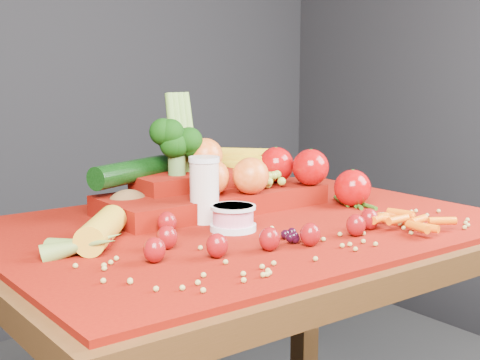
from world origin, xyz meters
TOP-DOWN VIEW (x-y plane):
  - table at (0.00, 0.00)m, footprint 1.10×0.80m
  - red_cloth at (0.00, 0.00)m, footprint 1.05×0.75m
  - milk_glass at (-0.07, 0.05)m, footprint 0.06×0.06m
  - yogurt_bowl at (-0.06, -0.04)m, footprint 0.09×0.09m
  - strawberry_scatter at (-0.12, -0.14)m, footprint 0.54×0.28m
  - dark_grape_cluster at (-0.02, -0.17)m, footprint 0.06×0.05m
  - soybean_scatter at (0.00, -0.20)m, footprint 0.84×0.24m
  - corn_ear at (-0.36, -0.01)m, footprint 0.27×0.26m
  - potato at (-0.18, 0.19)m, footprint 0.09×0.07m
  - baby_carrot_pile at (0.22, -0.25)m, footprint 0.17×0.18m
  - green_bean_pile at (0.32, -0.01)m, footprint 0.14×0.12m
  - produce_mound at (0.05, 0.15)m, footprint 0.60×0.37m

SIDE VIEW (x-z plane):
  - table at x=0.00m, z-range 0.28..1.03m
  - red_cloth at x=0.00m, z-range 0.75..0.76m
  - soybean_scatter at x=0.00m, z-range 0.76..0.77m
  - green_bean_pile at x=0.32m, z-range 0.76..0.77m
  - dark_grape_cluster at x=-0.02m, z-range 0.76..0.79m
  - baby_carrot_pile at x=0.22m, z-range 0.76..0.79m
  - corn_ear at x=-0.36m, z-range 0.76..0.81m
  - strawberry_scatter at x=-0.12m, z-range 0.76..0.81m
  - yogurt_bowl at x=-0.06m, z-range 0.76..0.81m
  - potato at x=-0.18m, z-range 0.76..0.82m
  - produce_mound at x=0.05m, z-range 0.69..0.96m
  - milk_glass at x=-0.07m, z-range 0.77..0.91m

